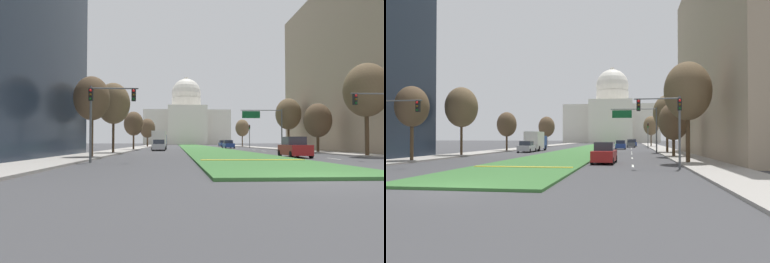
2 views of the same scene
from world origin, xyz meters
TOP-DOWN VIEW (x-y plane):
  - ground_plane at (0.00, 69.74)m, footprint 306.84×306.84m
  - grass_median at (0.00, 62.76)m, footprint 8.02×125.53m
  - median_curb_nose at (0.00, 10.50)m, footprint 7.22×0.50m
  - lane_dashes_right at (7.79, 42.44)m, footprint 0.16×51.86m
  - sidewalk_left at (-13.57, 55.79)m, footprint 4.00×125.53m
  - sidewalk_right at (13.57, 55.79)m, footprint 4.00×125.53m
  - capitol_building at (0.00, 138.63)m, footprint 38.57×28.89m
  - traffic_light_near_left at (-10.22, 10.51)m, footprint 3.34×0.35m
  - traffic_light_near_right at (10.22, 11.88)m, footprint 3.34×0.35m
  - traffic_light_far_right at (11.07, 57.87)m, footprint 0.28×0.35m
  - overhead_guide_sign at (8.77, 37.28)m, footprint 6.56×0.20m
  - street_tree_left_near at (-12.54, 16.41)m, footprint 3.04×3.04m
  - street_tree_right_near at (12.47, 17.33)m, footprint 4.02×4.02m
  - street_tree_left_mid at (-12.63, 26.48)m, footprint 3.88×3.88m
  - street_tree_right_mid at (12.46, 27.46)m, footprint 3.41×3.41m
  - street_tree_left_far at (-12.18, 41.24)m, footprint 3.18×3.18m
  - street_tree_right_far at (12.89, 38.85)m, footprint 4.04×4.04m
  - street_tree_left_distant at (-12.41, 70.05)m, footprint 3.93×3.93m
  - street_tree_right_distant at (12.47, 71.95)m, footprint 3.61×3.61m
  - sedan_lead_stopped at (5.37, 16.80)m, footprint 2.07×4.34m
  - sedan_midblock at (-7.84, 37.87)m, footprint 2.03×4.18m
  - sedan_distant at (5.73, 54.51)m, footprint 2.09×4.39m
  - sedan_far_horizon at (7.73, 67.14)m, footprint 1.99×4.65m
  - sedan_very_far at (8.19, 77.85)m, footprint 2.04×4.44m
  - box_truck_delivery at (-8.07, 43.84)m, footprint 2.40×6.40m

SIDE VIEW (x-z plane):
  - ground_plane at x=0.00m, z-range 0.00..0.00m
  - lane_dashes_right at x=7.79m, z-range 0.00..0.01m
  - grass_median at x=0.00m, z-range 0.00..0.14m
  - sidewalk_left at x=-13.57m, z-range 0.00..0.15m
  - sidewalk_right at x=13.57m, z-range 0.00..0.15m
  - median_curb_nose at x=0.00m, z-range 0.14..0.18m
  - sedan_midblock at x=-7.84m, z-range -0.05..1.65m
  - sedan_distant at x=5.73m, z-range -0.05..1.66m
  - sedan_very_far at x=8.19m, z-range -0.06..1.71m
  - sedan_far_horizon at x=7.73m, z-range -0.06..1.72m
  - sedan_lead_stopped at x=5.37m, z-range -0.07..1.79m
  - box_truck_delivery at x=-8.07m, z-range 0.08..3.28m
  - traffic_light_far_right at x=11.07m, z-range 0.71..5.91m
  - traffic_light_near_left at x=-10.22m, z-range 1.20..6.40m
  - traffic_light_near_right at x=10.22m, z-range 1.20..6.40m
  - street_tree_right_mid at x=12.46m, z-range 0.96..7.17m
  - street_tree_left_far at x=-12.18m, z-range 1.17..7.52m
  - overhead_guide_sign at x=8.77m, z-range 1.44..7.94m
  - street_tree_left_distant at x=-12.41m, z-range 1.17..8.46m
  - street_tree_right_distant at x=12.47m, z-range 1.37..8.67m
  - street_tree_left_near at x=-12.54m, z-range 1.59..8.64m
  - street_tree_right_far at x=12.89m, z-range 1.65..10.04m
  - street_tree_left_mid at x=-12.63m, z-range 1.73..10.07m
  - street_tree_right_near at x=12.47m, z-range 1.83..10.59m
  - capitol_building at x=0.00m, z-range -5.34..26.85m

